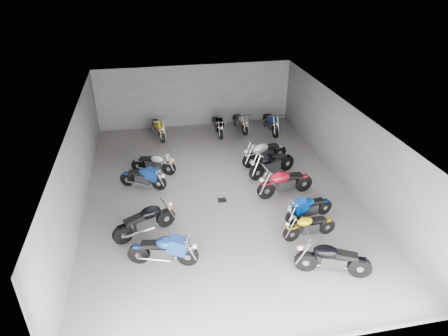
{
  "coord_description": "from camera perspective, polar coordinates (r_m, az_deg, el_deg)",
  "views": [
    {
      "loc": [
        -2.31,
        -12.81,
        8.28
      ],
      "look_at": [
        0.2,
        0.16,
        1.0
      ],
      "focal_mm": 32.0,
      "sensor_mm": 36.0,
      "label": 1
    }
  ],
  "objects": [
    {
      "name": "motorcycle_back_e",
      "position": [
        20.67,
        2.38,
        6.59
      ],
      "size": [
        0.46,
        1.91,
        0.84
      ],
      "rotation": [
        0.0,
        0.0,
        3.28
      ],
      "color": "black",
      "rests_on": "ground"
    },
    {
      "name": "motorcycle_right_d",
      "position": [
        15.23,
        8.65,
        -2.03
      ],
      "size": [
        2.27,
        0.57,
        1.0
      ],
      "rotation": [
        0.0,
        0.0,
        1.73
      ],
      "color": "black",
      "rests_on": "ground"
    },
    {
      "name": "motorcycle_back_f",
      "position": [
        20.56,
        6.72,
        6.46
      ],
      "size": [
        0.43,
        2.16,
        0.95
      ],
      "rotation": [
        0.0,
        0.0,
        3.17
      ],
      "color": "black",
      "rests_on": "ground"
    },
    {
      "name": "motorcycle_right_b",
      "position": [
        13.27,
        12.04,
        -8.1
      ],
      "size": [
        1.84,
        0.42,
        0.81
      ],
      "rotation": [
        0.0,
        0.0,
        1.69
      ],
      "color": "black",
      "rests_on": "ground"
    },
    {
      "name": "motorcycle_left_e",
      "position": [
        15.86,
        -11.44,
        -1.32
      ],
      "size": [
        1.8,
        0.92,
        0.85
      ],
      "rotation": [
        0.0,
        0.0,
        -2.0
      ],
      "color": "black",
      "rests_on": "ground"
    },
    {
      "name": "wall_right",
      "position": [
        16.19,
        17.05,
        3.14
      ],
      "size": [
        0.1,
        14.0,
        3.2
      ],
      "primitive_type": "cube",
      "color": "gray",
      "rests_on": "ground"
    },
    {
      "name": "motorcycle_left_c",
      "position": [
        13.31,
        -11.19,
        -7.4
      ],
      "size": [
        2.06,
        1.04,
        0.97
      ],
      "rotation": [
        0.0,
        0.0,
        -1.14
      ],
      "color": "black",
      "rests_on": "ground"
    },
    {
      "name": "motorcycle_right_c",
      "position": [
        14.09,
        12.02,
        -5.6
      ],
      "size": [
        1.87,
        0.64,
        0.84
      ],
      "rotation": [
        0.0,
        0.0,
        1.84
      ],
      "color": "black",
      "rests_on": "ground"
    },
    {
      "name": "ground",
      "position": [
        15.43,
        -0.62,
        -3.61
      ],
      "size": [
        14.0,
        14.0,
        0.0
      ],
      "primitive_type": "plane",
      "color": "gray",
      "rests_on": "ground"
    },
    {
      "name": "drain_grate",
      "position": [
        15.01,
        -0.28,
        -4.6
      ],
      "size": [
        0.32,
        0.32,
        0.01
      ],
      "primitive_type": "cube",
      "color": "black",
      "rests_on": "ground"
    },
    {
      "name": "wall_left",
      "position": [
        14.69,
        -20.21,
        -0.12
      ],
      "size": [
        0.1,
        14.0,
        3.2
      ],
      "primitive_type": "cube",
      "color": "gray",
      "rests_on": "ground"
    },
    {
      "name": "ceiling",
      "position": [
        13.96,
        -0.69,
        7.61
      ],
      "size": [
        10.0,
        14.0,
        0.04
      ],
      "primitive_type": "cube",
      "color": "black",
      "rests_on": "wall_back"
    },
    {
      "name": "motorcycle_right_f",
      "position": [
        17.37,
        5.77,
        2.22
      ],
      "size": [
        2.15,
        0.88,
        0.98
      ],
      "rotation": [
        0.0,
        0.0,
        1.91
      ],
      "color": "black",
      "rests_on": "ground"
    },
    {
      "name": "wall_back",
      "position": [
        21.03,
        -4.16,
        10.25
      ],
      "size": [
        10.0,
        0.1,
        3.2
      ],
      "primitive_type": "cube",
      "color": "gray",
      "rests_on": "ground"
    },
    {
      "name": "motorcycle_back_d",
      "position": [
        20.21,
        -0.93,
        6.15
      ],
      "size": [
        0.42,
        2.01,
        0.88
      ],
      "rotation": [
        0.0,
        0.0,
        3.2
      ],
      "color": "black",
      "rests_on": "ground"
    },
    {
      "name": "motorcycle_back_b",
      "position": [
        20.09,
        -9.37,
        5.68
      ],
      "size": [
        0.61,
        2.09,
        0.93
      ],
      "rotation": [
        0.0,
        0.0,
        3.35
      ],
      "color": "black",
      "rests_on": "ground"
    },
    {
      "name": "motorcycle_left_f",
      "position": [
        16.8,
        -10.0,
        0.66
      ],
      "size": [
        1.84,
        0.86,
        0.85
      ],
      "rotation": [
        0.0,
        0.0,
        -1.96
      ],
      "color": "black",
      "rests_on": "ground"
    },
    {
      "name": "motorcycle_right_e",
      "position": [
        16.5,
        6.8,
        0.65
      ],
      "size": [
        2.14,
        0.94,
        0.98
      ],
      "rotation": [
        0.0,
        0.0,
        1.94
      ],
      "color": "black",
      "rests_on": "ground"
    },
    {
      "name": "motorcycle_right_a",
      "position": [
        12.05,
        15.21,
        -12.47
      ],
      "size": [
        2.09,
        0.9,
        0.96
      ],
      "rotation": [
        0.0,
        0.0,
        1.21
      ],
      "color": "black",
      "rests_on": "ground"
    },
    {
      "name": "motorcycle_left_b",
      "position": [
        12.09,
        -8.61,
        -11.52
      ],
      "size": [
        2.09,
        0.68,
        0.93
      ],
      "rotation": [
        0.0,
        0.0,
        -1.83
      ],
      "color": "black",
      "rests_on": "ground"
    }
  ]
}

